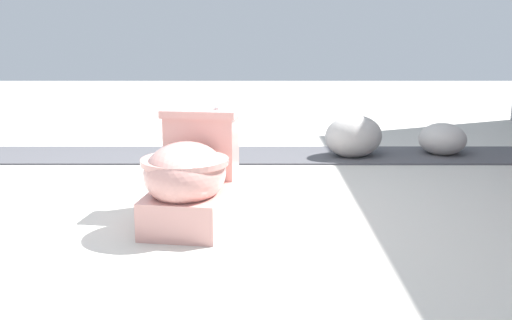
% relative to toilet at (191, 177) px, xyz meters
% --- Properties ---
extents(ground_plane, '(14.00, 14.00, 0.00)m').
position_rel_toilet_xyz_m(ground_plane, '(-0.08, -0.24, -0.22)').
color(ground_plane, beige).
extents(gravel_strip, '(0.56, 8.00, 0.01)m').
position_rel_toilet_xyz_m(gravel_strip, '(-1.44, 0.26, -0.21)').
color(gravel_strip, '#4C4C51').
rests_on(gravel_strip, ground).
extents(toilet, '(0.68, 0.47, 0.52)m').
position_rel_toilet_xyz_m(toilet, '(0.00, 0.00, 0.00)').
color(toilet, '#E09E93').
rests_on(toilet, ground).
extents(boulder_near, '(0.40, 0.40, 0.23)m').
position_rel_toilet_xyz_m(boulder_near, '(-1.48, 1.62, -0.11)').
color(boulder_near, '#B7B2AD').
rests_on(boulder_near, ground).
extents(boulder_far, '(0.44, 0.49, 0.30)m').
position_rel_toilet_xyz_m(boulder_far, '(-1.40, 0.98, -0.07)').
color(boulder_far, '#B7B2AD').
rests_on(boulder_far, ground).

